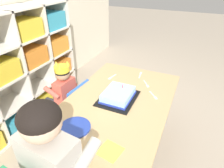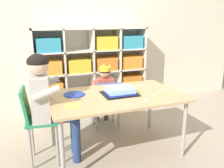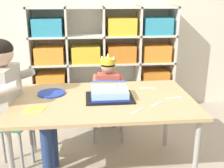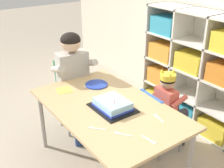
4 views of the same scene
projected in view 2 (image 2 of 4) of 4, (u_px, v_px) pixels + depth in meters
ground at (115, 150)px, 2.56m from camera, size 16.00×16.00×0.00m
classroom_back_wall at (80, 11)px, 3.44m from camera, size 5.55×0.10×2.93m
storage_cubby_shelf at (92, 73)px, 3.51m from camera, size 1.61×0.33×1.23m
activity_table at (115, 100)px, 2.40m from camera, size 1.32×0.81×0.62m
classroom_chair_blue at (107, 101)px, 2.95m from camera, size 0.35×0.36×0.63m
child_with_crown at (104, 88)px, 3.01m from camera, size 0.31×0.31×0.83m
classroom_chair_adult_side at (37, 118)px, 2.24m from camera, size 0.35×0.34×0.76m
adult_helper_seated at (48, 97)px, 2.22m from camera, size 0.45×0.43×1.06m
birthday_cake_on_tray at (120, 91)px, 2.41m from camera, size 0.35×0.28×0.11m
paper_plate_stack at (74, 94)px, 2.39m from camera, size 0.21×0.21×0.01m
paper_napkin_square at (72, 106)px, 2.10m from camera, size 0.15×0.15×0.00m
fork_beside_plate_stack at (139, 86)px, 2.70m from camera, size 0.13×0.04×0.00m
fork_by_napkin at (163, 90)px, 2.54m from camera, size 0.13×0.03×0.00m
fork_at_table_front_edge at (146, 100)px, 2.24m from camera, size 0.10×0.09×0.00m
fork_near_cake_tray at (155, 95)px, 2.39m from camera, size 0.11×0.08×0.00m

